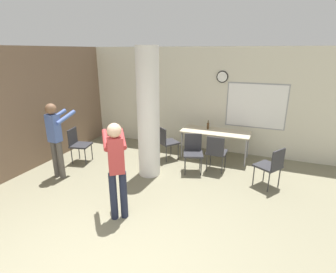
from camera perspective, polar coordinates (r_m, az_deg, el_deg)
The scene contains 12 objects.
wall_left_accent at distance 6.97m, azimuth -27.18°, elevation 5.47°, with size 0.12×7.00×2.80m.
wall_back at distance 7.34m, azimuth 8.31°, elevation 7.84°, with size 8.00×0.15×2.80m.
support_pillar at distance 5.64m, azimuth -4.32°, elevation 4.85°, with size 0.48×0.48×2.80m.
folding_table at distance 6.86m, azimuth 10.29°, elevation 0.79°, with size 1.74×0.71×0.73m.
bottle_on_table at distance 6.97m, azimuth 8.70°, elevation 2.33°, with size 0.06×0.06×0.24m.
chair_by_left_wall at distance 6.90m, azimuth -18.97°, elevation -1.29°, with size 0.52×0.52×0.87m.
chair_table_left at distance 6.69m, azimuth -0.37°, elevation -0.88°, with size 0.62×0.62×0.87m.
chair_table_front at distance 6.07m, azimuth 5.48°, elevation -3.00°, with size 0.56×0.56×0.87m.
chair_table_right at distance 6.12m, azimuth 10.45°, elevation -3.04°, with size 0.45×0.45×0.87m.
chair_mid_room at distance 5.70m, azimuth 21.53°, elevation -5.71°, with size 0.61×0.61×0.87m.
person_playing_front at distance 4.28m, azimuth -11.18°, elevation -5.90°, with size 0.61×0.66×1.66m.
person_watching_back at distance 6.09m, azimuth -23.27°, elevation 0.31°, with size 0.39×0.63×1.67m.
Camera 1 is at (1.69, -1.97, 2.70)m, focal length 28.00 mm.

